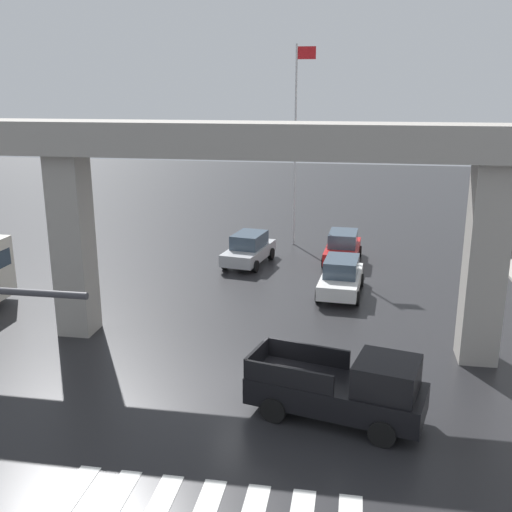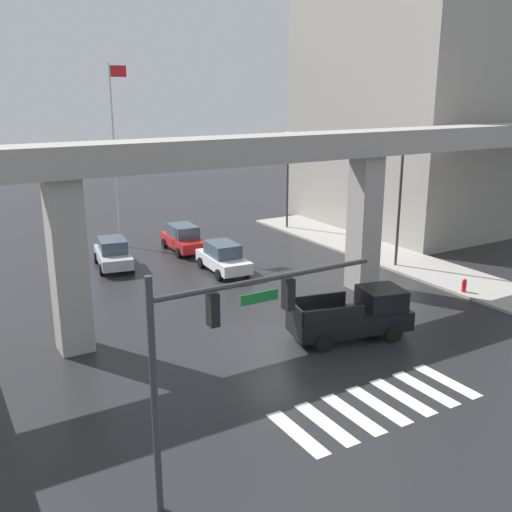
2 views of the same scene
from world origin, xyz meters
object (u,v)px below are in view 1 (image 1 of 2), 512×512
object	(u,v)px
pickup_truck	(346,389)
sedan_silver	(249,249)
sedan_red	(343,247)
sedan_white	(341,276)
flagpole	(297,134)

from	to	relation	value
pickup_truck	sedan_silver	distance (m)	16.39
sedan_red	sedan_white	bearing A→B (deg)	-89.11
flagpole	sedan_silver	bearing A→B (deg)	-113.44
pickup_truck	sedan_white	world-z (taller)	pickup_truck
sedan_white	sedan_red	world-z (taller)	same
pickup_truck	sedan_white	distance (m)	11.20
sedan_white	flagpole	size ratio (longest dim) A/B	0.37
pickup_truck	sedan_red	xyz separation A→B (m)	(-0.58, 16.59, -0.14)
sedan_red	sedan_silver	bearing A→B (deg)	-166.61
pickup_truck	sedan_silver	world-z (taller)	pickup_truck
pickup_truck	sedan_silver	xyz separation A→B (m)	(-5.66, 15.39, -0.14)
pickup_truck	flagpole	world-z (taller)	flagpole
pickup_truck	flagpole	bearing A→B (deg)	100.21
sedan_white	sedan_red	bearing A→B (deg)	90.89
sedan_red	pickup_truck	bearing A→B (deg)	-87.99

